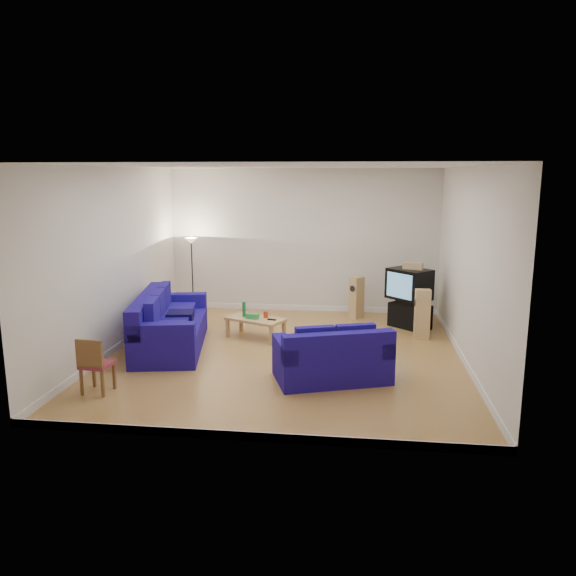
# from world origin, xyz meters

# --- Properties ---
(room) EXTENTS (6.01, 6.51, 3.21)m
(room) POSITION_xyz_m (0.00, 0.00, 1.54)
(room) COLOR brown
(room) RESTS_ON ground
(sofa_three_seat) EXTENTS (1.53, 2.68, 0.97)m
(sofa_three_seat) POSITION_xyz_m (-2.15, 0.14, 0.36)
(sofa_three_seat) COLOR #100467
(sofa_three_seat) RESTS_ON ground
(sofa_loveseat) EXTENTS (1.88, 1.42, 0.84)m
(sofa_loveseat) POSITION_xyz_m (0.87, -1.15, 0.32)
(sofa_loveseat) COLOR #100467
(sofa_loveseat) RESTS_ON ground
(coffee_table) EXTENTS (1.22, 0.95, 0.40)m
(coffee_table) POSITION_xyz_m (-0.69, 0.93, 0.34)
(coffee_table) COLOR tan
(coffee_table) RESTS_ON ground
(bottle) EXTENTS (0.09, 0.09, 0.29)m
(bottle) POSITION_xyz_m (-0.92, 0.99, 0.54)
(bottle) COLOR #197233
(bottle) RESTS_ON coffee_table
(tissue_box) EXTENTS (0.26, 0.18, 0.10)m
(tissue_box) POSITION_xyz_m (-0.74, 0.87, 0.45)
(tissue_box) COLOR green
(tissue_box) RESTS_ON coffee_table
(red_canister) EXTENTS (0.09, 0.09, 0.12)m
(red_canister) POSITION_xyz_m (-0.49, 0.96, 0.46)
(red_canister) COLOR red
(red_canister) RESTS_ON coffee_table
(remote) EXTENTS (0.17, 0.08, 0.02)m
(remote) POSITION_xyz_m (-0.36, 0.80, 0.41)
(remote) COLOR black
(remote) RESTS_ON coffee_table
(tv_stand) EXTENTS (0.89, 0.87, 0.49)m
(tv_stand) POSITION_xyz_m (2.30, 2.06, 0.24)
(tv_stand) COLOR black
(tv_stand) RESTS_ON ground
(av_receiver) EXTENTS (0.58, 0.56, 0.10)m
(av_receiver) POSITION_xyz_m (2.28, 2.01, 0.54)
(av_receiver) COLOR black
(av_receiver) RESTS_ON tv_stand
(television) EXTENTS (0.97, 0.97, 0.61)m
(television) POSITION_xyz_m (2.26, 2.07, 0.90)
(television) COLOR black
(television) RESTS_ON av_receiver
(centre_speaker) EXTENTS (0.42, 0.29, 0.14)m
(centre_speaker) POSITION_xyz_m (2.32, 2.05, 1.28)
(centre_speaker) COLOR tan
(centre_speaker) RESTS_ON television
(speaker_left) EXTENTS (0.33, 0.34, 0.91)m
(speaker_left) POSITION_xyz_m (1.21, 2.70, 0.46)
(speaker_left) COLOR tan
(speaker_left) RESTS_ON ground
(speaker_right) EXTENTS (0.30, 0.22, 0.95)m
(speaker_right) POSITION_xyz_m (2.45, 1.29, 0.48)
(speaker_right) COLOR tan
(speaker_right) RESTS_ON ground
(floor_lamp) EXTENTS (0.29, 0.29, 1.70)m
(floor_lamp) POSITION_xyz_m (-2.43, 2.70, 1.41)
(floor_lamp) COLOR black
(floor_lamp) RESTS_ON ground
(dining_chair) EXTENTS (0.43, 0.43, 0.83)m
(dining_chair) POSITION_xyz_m (-2.46, -2.07, 0.46)
(dining_chair) COLOR brown
(dining_chair) RESTS_ON ground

